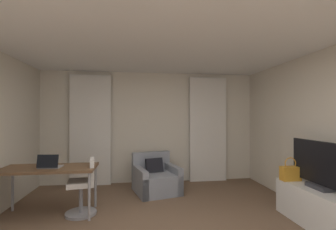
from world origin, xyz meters
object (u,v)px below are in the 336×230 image
at_px(laptop, 50,165).
at_px(handbag_primary, 290,173).
at_px(desk_chair, 84,189).
at_px(armchair, 156,179).
at_px(tv_console, 319,207).
at_px(desk, 49,171).
at_px(tv_flatscreen, 320,166).

xyz_separation_m(laptop, handbag_primary, (3.77, -0.41, -0.14)).
relative_size(desk_chair, handbag_primary, 2.39).
relative_size(armchair, tv_console, 0.83).
relative_size(armchair, handbag_primary, 2.83).
bearing_deg(handbag_primary, tv_console, -73.22).
relative_size(desk_chair, tv_console, 0.70).
bearing_deg(tv_console, desk_chair, 165.44).
distance_m(desk, handbag_primary, 3.83).
bearing_deg(laptop, armchair, 29.84).
bearing_deg(desk, handbag_primary, -7.00).
xyz_separation_m(tv_console, tv_flatscreen, (0.00, -0.02, 0.59)).
bearing_deg(handbag_primary, tv_flatscreen, -74.02).
xyz_separation_m(desk, handbag_primary, (3.80, -0.47, -0.04)).
xyz_separation_m(armchair, tv_flatscreen, (2.17, -1.87, 0.60)).
bearing_deg(armchair, handbag_primary, -34.72).
relative_size(desk, tv_flatscreen, 1.33).
relative_size(armchair, desk_chair, 1.18).
bearing_deg(tv_flatscreen, tv_console, 90.00).
relative_size(desk, desk_chair, 1.62).
distance_m(laptop, tv_console, 4.03).
xyz_separation_m(desk_chair, laptop, (-0.50, -0.03, 0.41)).
xyz_separation_m(desk_chair, handbag_primary, (3.27, -0.45, 0.27)).
bearing_deg(tv_flatscreen, laptop, 167.38).
distance_m(desk_chair, handbag_primary, 3.31).
xyz_separation_m(armchair, handbag_primary, (2.04, -1.41, 0.40)).
distance_m(desk, tv_flatscreen, 4.04).
distance_m(desk, laptop, 0.12).
bearing_deg(tv_console, laptop, 167.70).
height_order(tv_console, handbag_primary, handbag_primary).
bearing_deg(desk, laptop, -61.08).
distance_m(armchair, handbag_primary, 2.51).
distance_m(laptop, tv_flatscreen, 4.00).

